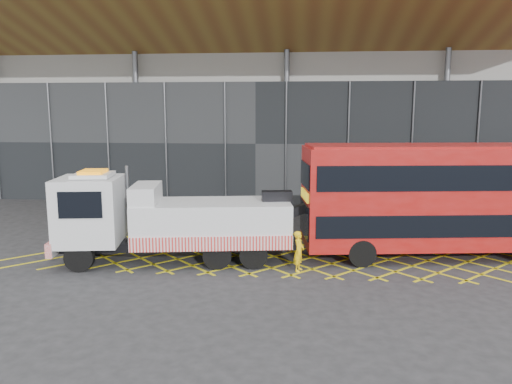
# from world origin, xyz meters

# --- Properties ---
(ground_plane) EXTENTS (120.00, 120.00, 0.00)m
(ground_plane) POSITION_xyz_m (0.00, 0.00, 0.00)
(ground_plane) COLOR #28282A
(road_markings) EXTENTS (26.36, 7.16, 0.01)m
(road_markings) POSITION_xyz_m (4.80, 0.00, 0.01)
(road_markings) COLOR yellow
(road_markings) RESTS_ON ground_plane
(construction_building) EXTENTS (55.00, 23.97, 18.00)m
(construction_building) POSITION_xyz_m (1.92, 18.40, 8.98)
(construction_building) COLOR gray
(construction_building) RESTS_ON ground_plane
(recovery_truck) EXTENTS (11.19, 4.04, 3.88)m
(recovery_truck) POSITION_xyz_m (-0.33, -1.97, 1.79)
(recovery_truck) COLOR black
(recovery_truck) RESTS_ON ground_plane
(bus_towed) EXTENTS (11.99, 4.29, 4.78)m
(bus_towed) POSITION_xyz_m (11.08, -0.17, 2.65)
(bus_towed) COLOR #9E0F0C
(bus_towed) RESTS_ON ground_plane
(worker) EXTENTS (0.51, 0.65, 1.57)m
(worker) POSITION_xyz_m (5.08, -2.63, 0.79)
(worker) COLOR yellow
(worker) RESTS_ON ground_plane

